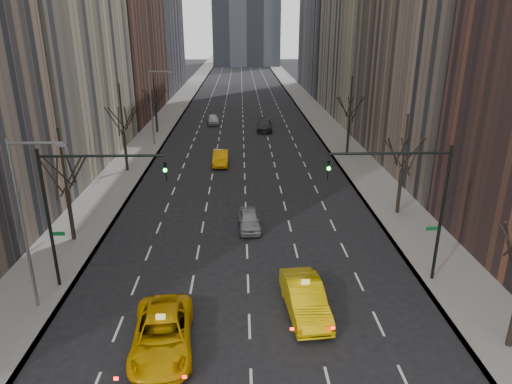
{
  "coord_description": "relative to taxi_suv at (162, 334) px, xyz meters",
  "views": [
    {
      "loc": [
        -0.3,
        -11.04,
        14.1
      ],
      "look_at": [
        0.66,
        17.9,
        3.5
      ],
      "focal_mm": 32.0,
      "sensor_mm": 36.0,
      "label": 1
    }
  ],
  "objects": [
    {
      "name": "taxi_suv",
      "position": [
        0.0,
        0.0,
        0.0
      ],
      "size": [
        3.2,
        6.06,
        1.62
      ],
      "primitive_type": "imported",
      "rotation": [
        0.0,
        0.0,
        0.09
      ],
      "color": "#DFA204",
      "rests_on": "ground"
    },
    {
      "name": "tree_lw_d",
      "position": [
        -7.98,
        45.54,
        2.75
      ],
      "size": [
        3.36,
        3.5,
        7.36
      ],
      "color": "black",
      "rests_on": "ground"
    },
    {
      "name": "tree_rw_c",
      "position": [
        16.02,
        33.54,
        3.22
      ],
      "size": [
        3.36,
        3.5,
        8.74
      ],
      "color": "black",
      "rests_on": "ground"
    },
    {
      "name": "taxi_sedan",
      "position": [
        6.91,
        2.61,
        0.05
      ],
      "size": [
        2.3,
        5.36,
        1.72
      ],
      "primitive_type": "imported",
      "rotation": [
        0.0,
        0.0,
        0.09
      ],
      "color": "#E5B804",
      "rests_on": "ground"
    },
    {
      "name": "streetlight_near",
      "position": [
        -6.82,
        3.54,
        4.81
      ],
      "size": [
        2.83,
        0.22,
        9.0
      ],
      "color": "slate",
      "rests_on": "ground"
    },
    {
      "name": "silver_sedan_ahead",
      "position": [
        4.23,
        13.25,
        -0.14
      ],
      "size": [
        1.77,
        4.01,
        1.34
      ],
      "primitive_type": "imported",
      "rotation": [
        0.0,
        0.0,
        0.05
      ],
      "color": "#94979B",
      "rests_on": "ground"
    },
    {
      "name": "far_suv_grey",
      "position": [
        7.03,
        46.46,
        -0.04
      ],
      "size": [
        2.43,
        5.45,
        1.55
      ],
      "primitive_type": "imported",
      "rotation": [
        0.0,
        0.0,
        -0.05
      ],
      "color": "#29292E",
      "rests_on": "ground"
    },
    {
      "name": "traffic_mast_right",
      "position": [
        13.13,
        5.54,
        4.68
      ],
      "size": [
        6.69,
        0.39,
        8.0
      ],
      "color": "black",
      "rests_on": "ground"
    },
    {
      "name": "sidewalk_right",
      "position": [
        16.27,
        63.54,
        -0.74
      ],
      "size": [
        4.5,
        320.0,
        0.15
      ],
      "primitive_type": "cube",
      "color": "slate",
      "rests_on": "ground"
    },
    {
      "name": "streetlight_far",
      "position": [
        -6.82,
        38.54,
        4.81
      ],
      "size": [
        2.83,
        0.22,
        9.0
      ],
      "color": "slate",
      "rests_on": "ground"
    },
    {
      "name": "traffic_mast_left",
      "position": [
        -5.09,
        5.54,
        4.68
      ],
      "size": [
        6.69,
        0.39,
        8.0
      ],
      "color": "black",
      "rests_on": "ground"
    },
    {
      "name": "tree_lw_c",
      "position": [
        -7.98,
        27.54,
        3.22
      ],
      "size": [
        3.36,
        3.5,
        8.74
      ],
      "color": "black",
      "rests_on": "ground"
    },
    {
      "name": "tree_lw_b",
      "position": [
        -7.98,
        11.54,
        2.91
      ],
      "size": [
        3.36,
        3.5,
        7.82
      ],
      "color": "black",
      "rests_on": "ground"
    },
    {
      "name": "tree_rw_b",
      "position": [
        16.02,
        15.54,
        2.91
      ],
      "size": [
        3.36,
        3.5,
        7.82
      ],
      "color": "black",
      "rests_on": "ground"
    },
    {
      "name": "sidewalk_left",
      "position": [
        -8.23,
        63.54,
        -0.74
      ],
      "size": [
        4.5,
        320.0,
        0.15
      ],
      "primitive_type": "cube",
      "color": "slate",
      "rests_on": "ground"
    },
    {
      "name": "far_car_white",
      "position": [
        -0.51,
        51.38,
        -0.11
      ],
      "size": [
        1.99,
        4.26,
        1.41
      ],
      "primitive_type": "imported",
      "rotation": [
        0.0,
        0.0,
        0.08
      ],
      "color": "silver",
      "rests_on": "ground"
    },
    {
      "name": "far_taxi",
      "position": [
        1.49,
        29.72,
        -0.06
      ],
      "size": [
        1.6,
        4.57,
        1.51
      ],
      "primitive_type": "imported",
      "rotation": [
        0.0,
        0.0,
        0.0
      ],
      "color": "#F8A005",
      "rests_on": "ground"
    }
  ]
}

